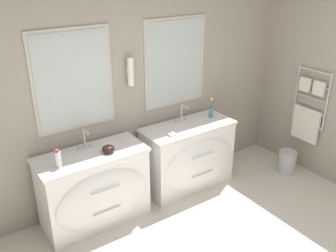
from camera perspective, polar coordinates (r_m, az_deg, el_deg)
The scene contains 10 objects.
wall_back at distance 4.32m, azimuth -4.12°, elevation 6.00°, with size 5.65×0.15×2.60m.
vanity_left at distance 4.10m, azimuth -11.05°, elevation -9.31°, with size 1.14×0.57×0.83m.
vanity_right at distance 4.64m, azimuth 3.21°, elevation -4.60°, with size 1.14×0.57×0.83m.
faucet_left at distance 3.97m, azimuth -12.54°, elevation -1.98°, with size 0.17×0.14×0.23m.
faucet_right at distance 4.53m, azimuth 2.18°, elevation 1.94°, with size 0.17×0.14×0.23m.
toiletry_bottle at distance 3.71m, azimuth -16.41°, elevation -4.85°, with size 0.06×0.06×0.19m.
amenity_bowl at distance 3.89m, azimuth -9.08°, elevation -3.47°, with size 0.13×0.13×0.08m.
flower_vase at distance 4.70m, azimuth 6.59°, elevation 2.51°, with size 0.05×0.05×0.27m.
soap_dish at distance 4.21m, azimuth 0.67°, elevation -1.26°, with size 0.09×0.06×0.04m.
waste_bin at distance 5.31m, azimuth 17.69°, elevation -5.15°, with size 0.24×0.24×0.30m.
Camera 1 is at (-2.07, -1.43, 2.65)m, focal length 40.00 mm.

